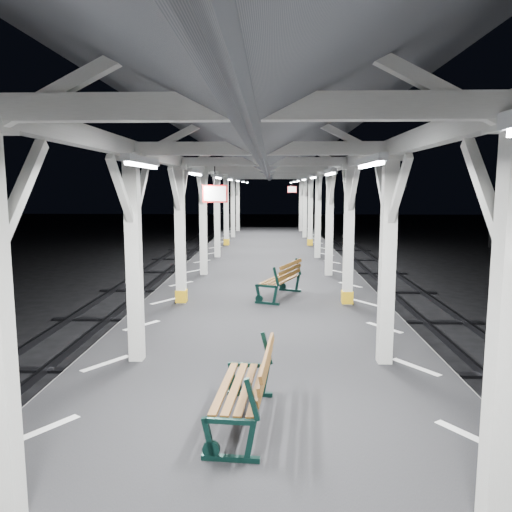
{
  "coord_description": "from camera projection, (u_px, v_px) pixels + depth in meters",
  "views": [
    {
      "loc": [
        0.2,
        -9.77,
        3.8
      ],
      "look_at": [
        -0.18,
        1.74,
        2.2
      ],
      "focal_mm": 35.0,
      "sensor_mm": 36.0,
      "label": 1
    }
  ],
  "objects": [
    {
      "name": "bench_mid",
      "position": [
        283.0,
        279.0,
        12.61
      ],
      "size": [
        1.2,
        1.83,
        0.93
      ],
      "rotation": [
        0.0,
        0.0,
        -0.37
      ],
      "color": "black",
      "rests_on": "platform"
    },
    {
      "name": "canopy",
      "position": [
        262.0,
        147.0,
        9.55
      ],
      "size": [
        5.4,
        49.0,
        4.65
      ],
      "color": "silver",
      "rests_on": "platform"
    },
    {
      "name": "hazard_stripes_right",
      "position": [
        384.0,
        328.0,
        9.98
      ],
      "size": [
        1.0,
        48.0,
        0.01
      ],
      "primitive_type": "cube",
      "color": "silver",
      "rests_on": "platform"
    },
    {
      "name": "ground",
      "position": [
        262.0,
        374.0,
        10.2
      ],
      "size": [
        120.0,
        120.0,
        0.0
      ],
      "primitive_type": "plane",
      "color": "black",
      "rests_on": "ground"
    },
    {
      "name": "track_left",
      "position": [
        22.0,
        368.0,
        10.35
      ],
      "size": [
        2.2,
        60.0,
        0.16
      ],
      "color": "#2D2D33",
      "rests_on": "ground"
    },
    {
      "name": "hazard_stripes_left",
      "position": [
        142.0,
        325.0,
        10.14
      ],
      "size": [
        1.0,
        48.0,
        0.01
      ],
      "primitive_type": "cube",
      "color": "silver",
      "rests_on": "platform"
    },
    {
      "name": "bench_near",
      "position": [
        250.0,
        386.0,
        5.85
      ],
      "size": [
        0.76,
        1.73,
        0.91
      ],
      "rotation": [
        0.0,
        0.0,
        -0.08
      ],
      "color": "black",
      "rests_on": "platform"
    },
    {
      "name": "platform",
      "position": [
        262.0,
        351.0,
        10.13
      ],
      "size": [
        6.0,
        50.0,
        1.0
      ],
      "primitive_type": "cube",
      "color": "black",
      "rests_on": "ground"
    },
    {
      "name": "track_right",
      "position": [
        510.0,
        373.0,
        10.02
      ],
      "size": [
        2.2,
        60.0,
        0.16
      ],
      "color": "#2D2D33",
      "rests_on": "ground"
    }
  ]
}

